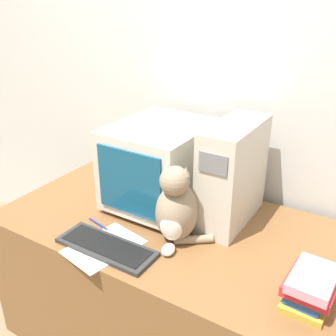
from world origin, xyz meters
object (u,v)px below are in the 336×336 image
object	(u,v)px
pen	(98,224)
cat	(176,209)
keyboard	(106,247)
book_stack	(311,287)
computer_tower	(233,173)
crt_monitor	(160,165)

from	to	relation	value
pen	cat	bearing A→B (deg)	14.72
keyboard	book_stack	size ratio (longest dim) A/B	1.96
cat	pen	world-z (taller)	cat
computer_tower	keyboard	bearing A→B (deg)	-124.46
book_stack	pen	distance (m)	0.92
computer_tower	pen	size ratio (longest dim) A/B	3.54
computer_tower	book_stack	distance (m)	0.59
cat	book_stack	distance (m)	0.58
pen	book_stack	bearing A→B (deg)	0.39
book_stack	keyboard	bearing A→B (deg)	-170.78
book_stack	pen	bearing A→B (deg)	-179.61
cat	book_stack	bearing A→B (deg)	-23.21
keyboard	pen	xyz separation A→B (m)	(-0.15, 0.12, -0.01)
crt_monitor	keyboard	world-z (taller)	crt_monitor
crt_monitor	cat	xyz separation A→B (m)	(0.22, -0.22, -0.06)
crt_monitor	keyboard	bearing A→B (deg)	-87.53
crt_monitor	cat	size ratio (longest dim) A/B	1.39
cat	keyboard	bearing A→B (deg)	-148.57
crt_monitor	computer_tower	bearing A→B (deg)	7.89
keyboard	cat	world-z (taller)	cat
crt_monitor	pen	size ratio (longest dim) A/B	3.78
computer_tower	keyboard	world-z (taller)	computer_tower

